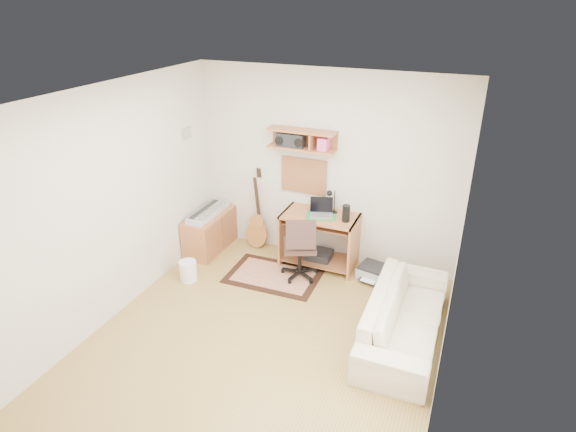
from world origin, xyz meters
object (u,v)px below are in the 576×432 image
at_px(desk, 319,240).
at_px(task_chair, 300,246).
at_px(printer, 375,272).
at_px(sofa, 406,309).
at_px(cabinet, 210,232).

height_order(desk, task_chair, task_chair).
distance_m(task_chair, printer, 1.06).
bearing_deg(printer, sofa, -50.97).
relative_size(desk, task_chair, 1.09).
bearing_deg(printer, cabinet, -165.06).
xyz_separation_m(task_chair, cabinet, (-1.48, 0.21, -0.18)).
bearing_deg(sofa, cabinet, 72.61).
relative_size(printer, sofa, 0.23).
distance_m(cabinet, sofa, 3.10).
bearing_deg(sofa, task_chair, 64.21).
distance_m(desk, printer, 0.85).
height_order(desk, sofa, desk).
relative_size(cabinet, sofa, 0.48).
distance_m(task_chair, cabinet, 1.50).
relative_size(desk, cabinet, 1.11).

